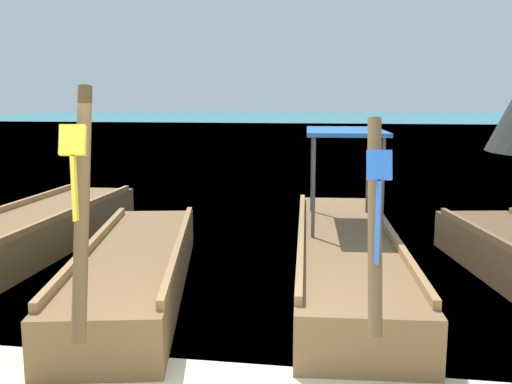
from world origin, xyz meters
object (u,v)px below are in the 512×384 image
longtail_boat_red_ribbon (27,235)px  mooring_buoy_near (372,179)px  longtail_boat_yellow_ribbon (136,268)px  longtail_boat_blue_ribbon (345,251)px

longtail_boat_red_ribbon → mooring_buoy_near: 10.60m
longtail_boat_yellow_ribbon → longtail_boat_blue_ribbon: 2.99m
mooring_buoy_near → longtail_boat_yellow_ribbon: bearing=-108.6°
longtail_boat_yellow_ribbon → mooring_buoy_near: bearing=71.4°
longtail_boat_blue_ribbon → mooring_buoy_near: size_ratio=18.67×
longtail_boat_yellow_ribbon → longtail_boat_blue_ribbon: bearing=23.7°
longtail_boat_blue_ribbon → longtail_boat_yellow_ribbon: bearing=-156.3°
longtail_boat_yellow_ribbon → longtail_boat_blue_ribbon: (2.74, 1.20, 0.04)m
longtail_boat_red_ribbon → mooring_buoy_near: size_ratio=19.00×
longtail_boat_red_ribbon → longtail_boat_blue_ribbon: 5.20m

